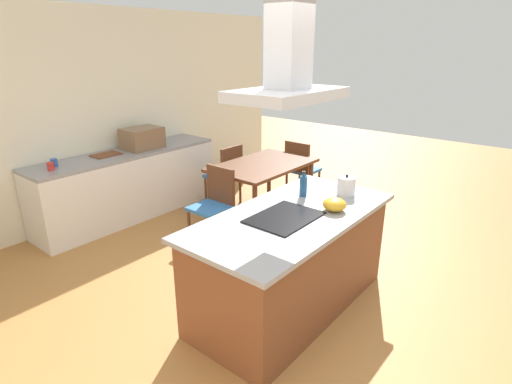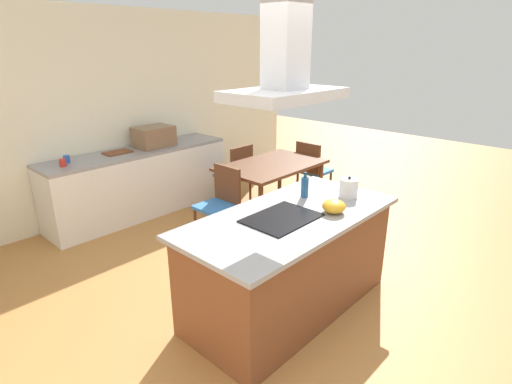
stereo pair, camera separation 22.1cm
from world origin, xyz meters
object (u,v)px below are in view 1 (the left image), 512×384
mixing_bowl (335,204)px  coffee_mug_blue (54,163)px  cooktop (284,217)px  coffee_mug_red (51,166)px  cutting_board (106,155)px  tea_kettle (346,186)px  olive_oil_bottle (303,186)px  dining_table (263,170)px  countertop_microwave (142,138)px  chair_at_left_end (215,200)px  chair_at_right_end (300,166)px  chair_facing_back_wall (227,172)px  range_hood (288,64)px

mixing_bowl → coffee_mug_blue: bearing=105.3°
cooktop → coffee_mug_red: coffee_mug_red is taller
coffee_mug_blue → cutting_board: (0.65, -0.02, -0.04)m
mixing_bowl → coffee_mug_blue: mixing_bowl is taller
tea_kettle → cutting_board: tea_kettle is taller
olive_oil_bottle → dining_table: size_ratio=0.17×
cutting_board → dining_table: 2.03m
countertop_microwave → chair_at_left_end: 1.51m
tea_kettle → coffee_mug_red: tea_kettle is taller
olive_oil_bottle → coffee_mug_red: size_ratio=2.66×
coffee_mug_blue → dining_table: size_ratio=0.06×
cooktop → chair_at_right_end: bearing=30.5°
cutting_board → dining_table: size_ratio=0.24×
mixing_bowl → countertop_microwave: (0.31, 3.12, 0.08)m
cooktop → chair_facing_back_wall: cooktop is taller
coffee_mug_blue → chair_at_right_end: coffee_mug_blue is taller
tea_kettle → range_hood: (-0.82, 0.13, 1.12)m
coffee_mug_red → chair_at_left_end: size_ratio=0.10×
coffee_mug_blue → coffee_mug_red: bearing=-128.4°
mixing_bowl → range_hood: range_hood is taller
range_hood → chair_at_right_end: bearing=30.5°
cutting_board → chair_at_right_end: (2.30, -1.46, -0.40)m
countertop_microwave → cutting_board: 0.55m
cooktop → cutting_board: 2.94m
mixing_bowl → chair_at_left_end: (0.25, 1.70, -0.45)m
tea_kettle → chair_at_right_end: bearing=43.7°
tea_kettle → countertop_microwave: bearing=92.0°
countertop_microwave → chair_facing_back_wall: size_ratio=0.56×
coffee_mug_blue → chair_at_left_end: (1.13, -1.48, -0.44)m
olive_oil_bottle → countertop_microwave: bearing=86.1°
coffee_mug_blue → cutting_board: coffee_mug_blue is taller
olive_oil_bottle → range_hood: 1.23m
cutting_board → range_hood: bearing=-93.5°
tea_kettle → chair_at_right_end: tea_kettle is taller
mixing_bowl → dining_table: (1.17, 1.70, -0.29)m
countertop_microwave → range_hood: bearing=-103.9°
cooktop → range_hood: 1.20m
cooktop → cutting_board: bearing=86.5°
cutting_board → chair_at_left_end: bearing=-72.1°
olive_oil_bottle → cutting_board: olive_oil_bottle is taller
cutting_board → mixing_bowl: bearing=-86.0°
olive_oil_bottle → chair_at_left_end: 1.39m
range_hood → cooktop: bearing=0.0°
mixing_bowl → chair_at_left_end: 1.78m
olive_oil_bottle → chair_at_right_end: 2.40m
coffee_mug_red → coffee_mug_blue: (0.10, 0.12, 0.00)m
chair_at_right_end → tea_kettle: bearing=-136.3°
cooktop → cutting_board: (0.18, 2.93, 0.00)m
olive_oil_bottle → coffee_mug_red: bearing=112.5°
mixing_bowl → coffee_mug_red: 3.21m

